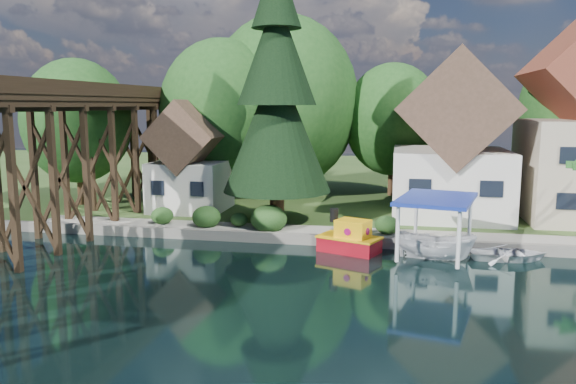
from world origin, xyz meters
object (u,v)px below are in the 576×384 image
shed (190,164)px  conifer (277,95)px  boat_canopy (435,233)px  trestle_bridge (46,152)px  house_left (451,148)px  tugboat (350,239)px  boat_white_a (508,252)px

shed → conifer: (7.01, -3.20, 4.73)m
shed → boat_canopy: bearing=-27.1°
trestle_bridge → shed: bearing=61.8°
house_left → conifer: (-10.99, -4.70, 3.42)m
conifer → boat_canopy: size_ratio=2.88×
trestle_bridge → house_left: house_left is taller
house_left → shed: size_ratio=1.40×
shed → tugboat: 14.65m
boat_canopy → shed: bearing=152.9°
house_left → boat_white_a: size_ratio=2.82×
house_left → boat_canopy: house_left is taller
house_left → tugboat: house_left is taller
shed → boat_canopy: size_ratio=1.35×
trestle_bridge → boat_canopy: 21.88m
boat_white_a → boat_canopy: (-3.79, -0.81, 1.02)m
trestle_bridge → tugboat: size_ratio=11.83×
trestle_bridge → conifer: bearing=27.0°
tugboat → shed: bearing=147.5°
boat_canopy → house_left: bearing=81.5°
conifer → tugboat: conifer is taller
house_left → conifer: size_ratio=0.66×
boat_white_a → house_left: bearing=7.4°
conifer → trestle_bridge: bearing=-153.0°
shed → trestle_bridge: bearing=-118.2°
house_left → shed: (-18.00, -1.50, -1.31)m
shed → boat_canopy: (16.51, -8.46, -2.40)m
trestle_bridge → conifer: 13.86m
house_left → shed: house_left is taller
house_left → tugboat: 11.81m
trestle_bridge → boat_white_a: trestle_bridge is taller
tugboat → boat_canopy: bearing=-9.7°
house_left → boat_canopy: 10.73m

